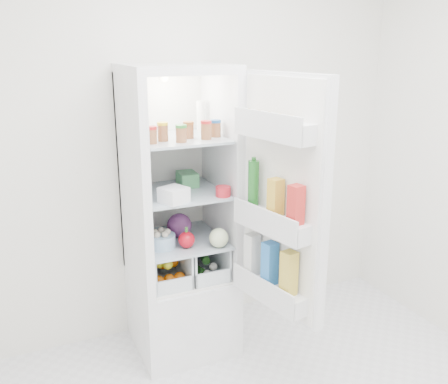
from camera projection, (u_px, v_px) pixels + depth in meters
name	position (u px, v px, depth m)	size (l,w,h in m)	color
room_walls	(330.00, 131.00, 1.89)	(3.02, 3.02, 2.61)	white
refrigerator	(178.00, 248.00, 3.17)	(0.60, 0.60, 1.80)	silver
shelf_low	(181.00, 240.00, 3.09)	(0.49, 0.53, 0.01)	#A1B0BD
shelf_mid	(180.00, 192.00, 3.00)	(0.49, 0.53, 0.01)	#A1B0BD
shelf_top	(178.00, 138.00, 2.91)	(0.49, 0.53, 0.01)	#A1B0BD
crisper_left	(163.00, 263.00, 3.08)	(0.23, 0.46, 0.22)	silver
crisper_right	(200.00, 256.00, 3.18)	(0.23, 0.46, 0.22)	silver
condiment_jars	(185.00, 133.00, 2.80)	(0.46, 0.16, 0.08)	#B21919
squeeze_bottle	(201.00, 116.00, 3.08)	(0.05, 0.05, 0.19)	white
tub_white	(174.00, 195.00, 2.78)	(0.13, 0.13, 0.09)	white
tin_red	(223.00, 191.00, 2.89)	(0.09, 0.09, 0.06)	red
tub_green	(187.00, 179.00, 3.11)	(0.11, 0.15, 0.09)	#469A59
red_cabbage	(179.00, 225.00, 3.10)	(0.15, 0.15, 0.15)	#521E5A
bell_pepper	(187.00, 240.00, 2.95)	(0.10, 0.10, 0.10)	red
mushroom_bowl	(161.00, 241.00, 2.95)	(0.17, 0.17, 0.08)	#9BC4E8
salad_bag	(219.00, 238.00, 2.95)	(0.11, 0.11, 0.11)	beige
citrus_pile	(164.00, 268.00, 3.05)	(0.20, 0.31, 0.16)	orange
veg_pile	(201.00, 263.00, 3.19)	(0.16, 0.30, 0.10)	#244F1A
fridge_door	(280.00, 204.00, 2.64)	(0.28, 0.60, 1.30)	silver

